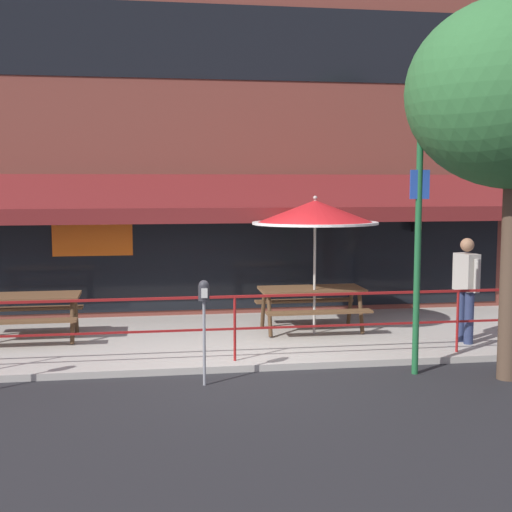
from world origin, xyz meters
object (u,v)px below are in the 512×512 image
at_px(pedestrian_walking, 466,284).
at_px(picnic_table_centre, 311,297).
at_px(parking_meter_far, 204,301).
at_px(patio_umbrella_centre, 315,213).
at_px(picnic_table_left, 24,305).
at_px(street_sign_pole, 418,239).

bearing_deg(pedestrian_walking, picnic_table_centre, 150.68).
bearing_deg(parking_meter_far, patio_umbrella_centre, 49.62).
xyz_separation_m(picnic_table_left, pedestrian_walking, (7.10, -1.24, 0.35)).
distance_m(picnic_table_left, picnic_table_centre, 4.84).
bearing_deg(picnic_table_centre, patio_umbrella_centre, -90.00).
relative_size(patio_umbrella_centre, parking_meter_far, 1.67).
bearing_deg(picnic_table_centre, parking_meter_far, -128.06).
relative_size(patio_umbrella_centre, street_sign_pole, 0.64).
bearing_deg(parking_meter_far, street_sign_pole, 1.84).
height_order(picnic_table_centre, parking_meter_far, parking_meter_far).
bearing_deg(picnic_table_left, street_sign_pole, -24.18).
bearing_deg(street_sign_pole, picnic_table_left, 155.82).
distance_m(pedestrian_walking, street_sign_pole, 2.10).
distance_m(patio_umbrella_centre, street_sign_pole, 2.56).
height_order(parking_meter_far, street_sign_pole, street_sign_pole).
distance_m(picnic_table_centre, parking_meter_far, 3.45).
relative_size(picnic_table_centre, pedestrian_walking, 1.05).
bearing_deg(pedestrian_walking, street_sign_pole, -135.88).
bearing_deg(picnic_table_left, parking_meter_far, -44.32).
bearing_deg(patio_umbrella_centre, picnic_table_left, 177.78).
relative_size(picnic_table_left, parking_meter_far, 1.27).
distance_m(picnic_table_centre, pedestrian_walking, 2.61).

